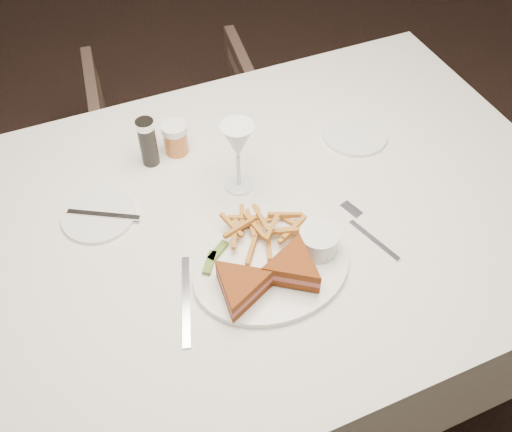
{
  "coord_description": "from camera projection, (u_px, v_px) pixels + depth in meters",
  "views": [
    {
      "loc": [
        0.0,
        -0.98,
        1.69
      ],
      "look_at": [
        0.23,
        -0.24,
        0.8
      ],
      "focal_mm": 40.0,
      "sensor_mm": 36.0,
      "label": 1
    }
  ],
  "objects": [
    {
      "name": "ground",
      "position": [
        167.0,
        337.0,
        1.88
      ],
      "size": [
        5.0,
        5.0,
        0.0
      ],
      "primitive_type": "plane",
      "color": "black",
      "rests_on": "ground"
    },
    {
      "name": "table_setting",
      "position": [
        254.0,
        225.0,
        1.17
      ],
      "size": [
        0.8,
        0.58,
        0.18
      ],
      "color": "white",
      "rests_on": "table"
    },
    {
      "name": "chair_far",
      "position": [
        178.0,
        129.0,
        2.11
      ],
      "size": [
        0.6,
        0.56,
        0.6
      ],
      "primitive_type": "imported",
      "rotation": [
        0.0,
        0.0,
        3.11
      ],
      "color": "#4A362D",
      "rests_on": "ground"
    },
    {
      "name": "table",
      "position": [
        250.0,
        306.0,
        1.52
      ],
      "size": [
        1.55,
        1.12,
        0.75
      ],
      "primitive_type": "cube",
      "rotation": [
        0.0,
        0.0,
        0.1
      ],
      "color": "silver",
      "rests_on": "ground"
    }
  ]
}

